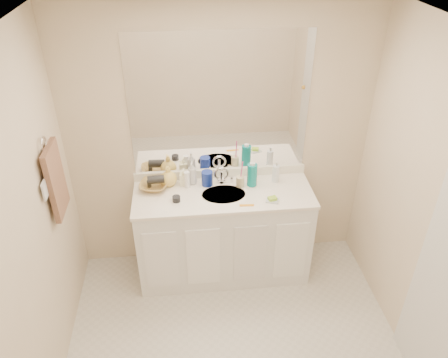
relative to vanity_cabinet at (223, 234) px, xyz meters
name	(u,v)px	position (x,y,z in m)	size (l,w,h in m)	color
ceiling	(246,45)	(0.00, -1.02, 1.97)	(2.60, 2.60, 0.02)	white
wall_back	(220,144)	(0.00, 0.28, 0.77)	(2.60, 0.02, 2.40)	beige
wall_left	(20,260)	(-1.30, -1.02, 0.77)	(0.02, 2.60, 2.40)	beige
wall_right	(443,229)	(1.30, -1.02, 0.77)	(0.02, 2.60, 2.40)	beige
vanity_cabinet	(223,234)	(0.00, 0.00, 0.00)	(1.50, 0.55, 0.85)	white
countertop	(223,194)	(0.00, 0.00, 0.44)	(1.52, 0.57, 0.03)	white
backsplash	(220,173)	(0.00, 0.26, 0.50)	(1.52, 0.03, 0.08)	white
sink_basin	(224,195)	(0.00, -0.02, 0.44)	(0.37, 0.37, 0.02)	beige
faucet	(221,177)	(0.00, 0.16, 0.51)	(0.02, 0.02, 0.11)	silver
mirror	(220,105)	(0.00, 0.27, 1.14)	(1.48, 0.01, 1.20)	white
blue_mug	(207,178)	(-0.13, 0.14, 0.52)	(0.10, 0.10, 0.13)	navy
tan_cup	(240,181)	(0.15, 0.09, 0.50)	(0.07, 0.07, 0.09)	#CABE8E
toothbrush	(242,171)	(0.16, 0.09, 0.60)	(0.01, 0.01, 0.20)	#DC3988
mouthwash_bottle	(252,175)	(0.26, 0.10, 0.56)	(0.09, 0.09, 0.20)	#0A8383
clear_pump_bottle	(276,174)	(0.47, 0.13, 0.53)	(0.06, 0.06, 0.16)	white
soap_dish	(272,200)	(0.39, -0.16, 0.46)	(0.10, 0.08, 0.01)	silver
green_soap	(272,198)	(0.39, -0.16, 0.48)	(0.07, 0.05, 0.02)	#9BD132
orange_comb	(247,205)	(0.17, -0.20, 0.46)	(0.12, 0.02, 0.00)	orange
dark_jar	(176,199)	(-0.40, -0.08, 0.48)	(0.07, 0.07, 0.05)	black
extra_white_bottle	(187,180)	(-0.30, 0.12, 0.53)	(0.05, 0.05, 0.15)	white
soap_bottle_white	(192,173)	(-0.25, 0.18, 0.56)	(0.08, 0.08, 0.21)	silver
soap_bottle_cream	(184,177)	(-0.32, 0.17, 0.53)	(0.07, 0.07, 0.16)	#F4F4C7
soap_bottle_yellow	(168,176)	(-0.46, 0.17, 0.55)	(0.14, 0.14, 0.18)	#F0CC5D
wicker_basket	(154,186)	(-0.58, 0.13, 0.48)	(0.24, 0.24, 0.06)	#A78243
hair_dryer	(156,179)	(-0.56, 0.13, 0.54)	(0.07, 0.07, 0.14)	black
towel_ring	(44,144)	(-1.27, -0.25, 1.12)	(0.11, 0.11, 0.01)	silver
hand_towel	(56,180)	(-1.25, -0.25, 0.82)	(0.04, 0.32, 0.55)	brown
switch_plate	(45,190)	(-1.27, -0.45, 0.88)	(0.01, 0.09, 0.13)	silver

